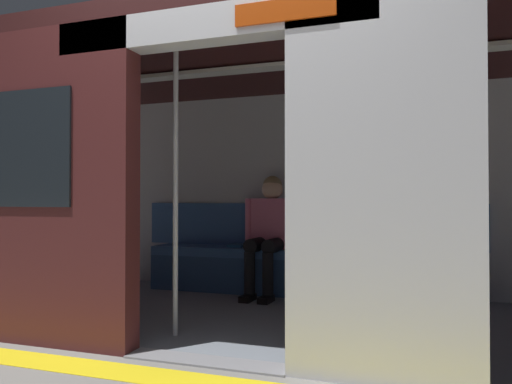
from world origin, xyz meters
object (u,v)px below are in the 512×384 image
Objects in this scene: train_car at (259,138)px; grab_pole_door at (176,189)px; book at (237,245)px; person_seated at (269,227)px; handbag at (310,240)px; bench_seat at (296,260)px.

grab_pole_door is (0.37, 0.71, -0.42)m from train_car.
book is at bearing -83.17° from grab_pole_door.
train_car is 1.52m from book.
train_car is 0.90m from grab_pole_door.
handbag is (-0.38, -0.12, -0.14)m from person_seated.
bench_seat is 0.66m from book.
train_car reaches higher than grab_pole_door.
bench_seat is 13.87× the size of book.
person_seated reaches higher than bench_seat.
handbag is (-0.12, -0.07, 0.19)m from bench_seat.
grab_pole_door reaches higher than person_seated.
handbag reaches higher than book.
person_seated is 4.54× the size of handbag.
person_seated is 0.45m from book.
bench_seat is at bearing 30.62° from handbag.
handbag is at bearing -100.36° from train_car.
grab_pole_door reaches higher than book.
person_seated is at bearing 18.23° from handbag.
train_car is 1.19m from person_seated.
grab_pole_door reaches higher than bench_seat.
train_car is 1.45m from bench_seat.
book is at bearing -17.07° from person_seated.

